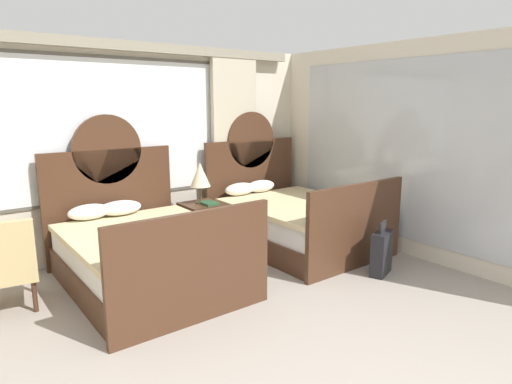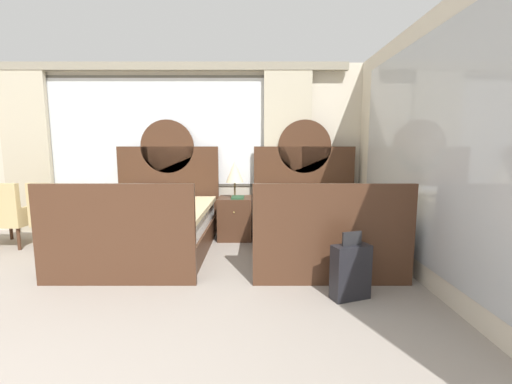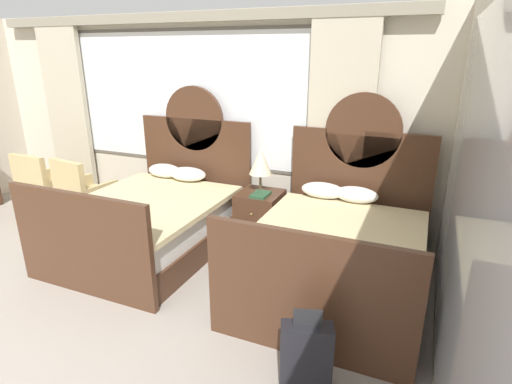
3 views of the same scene
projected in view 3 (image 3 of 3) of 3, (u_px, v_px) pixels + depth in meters
The scene contains 10 objects.
wall_back_window at pixel (188, 114), 5.49m from camera, with size 6.54×0.22×2.70m.
wall_right_mirror at pixel (474, 226), 2.15m from camera, with size 0.08×4.98×2.70m.
bed_near_window at pixel (154, 218), 4.79m from camera, with size 1.60×2.14×1.81m.
bed_near_mirror at pixel (337, 252), 3.98m from camera, with size 1.60×2.14×1.81m.
nightstand_between_beds at pixel (260, 217), 4.94m from camera, with size 0.50×0.52×0.63m.
table_lamp_on_nightstand at pixel (260, 162), 4.73m from camera, with size 0.27×0.27×0.54m.
book_on_nightstand at pixel (261, 195), 4.73m from camera, with size 0.18×0.26×0.03m.
armchair_by_window_left at pixel (82, 190), 5.44m from camera, with size 0.69×0.69×0.91m.
armchair_by_window_centre at pixel (43, 183), 5.71m from camera, with size 0.63×0.63×0.91m.
suitcase_on_floor at pixel (306, 356), 2.77m from camera, with size 0.38×0.26×0.63m.
Camera 3 is at (3.02, -0.35, 2.22)m, focal length 28.60 mm.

